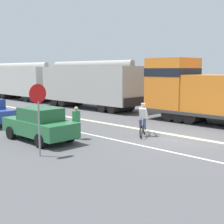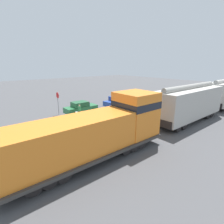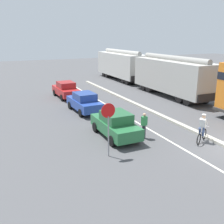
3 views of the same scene
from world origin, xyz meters
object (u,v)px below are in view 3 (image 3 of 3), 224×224
Objects in this scene: pedestrian_by_cars at (144,125)px; parked_car_green at (115,124)px; cyclist at (202,129)px; stop_sign at (108,120)px; hopper_car_middle at (121,65)px; parked_car_red at (66,90)px; hopper_car_lead at (172,76)px; parked_car_blue at (84,102)px.

parked_car_green is at bearing 146.14° from pedestrian_by_cars.
stop_sign reaches higher than cyclist.
pedestrian_by_cars is (3.00, 1.35, -1.18)m from stop_sign.
cyclist is 1.06× the size of pedestrian_by_cars.
cyclist is 5.98m from stop_sign.
hopper_car_middle reaches higher than cyclist.
pedestrian_by_cars is (1.40, -12.85, 0.03)m from parked_car_red.
stop_sign is 1.78× the size of pedestrian_by_cars.
parked_car_red is at bearing 105.91° from cyclist.
hopper_car_middle is 12.75m from parked_car_red.
hopper_car_lead reaches higher than stop_sign.
stop_sign is (-1.62, -8.49, 1.21)m from parked_car_blue.
hopper_car_lead is 11.01m from parked_car_red.
parked_car_green is (-10.26, -7.83, -1.26)m from hopper_car_lead.
cyclist reaches higher than parked_car_green.
hopper_car_middle reaches higher than parked_car_green.
hopper_car_lead reaches higher than parked_car_green.
hopper_car_lead is at bearing 40.84° from stop_sign.
stop_sign is 3.50m from pedestrian_by_cars.
parked_car_green is at bearing -90.41° from parked_car_red.
parked_car_blue is 1.48× the size of stop_sign.
hopper_car_lead is 15.57m from stop_sign.
hopper_car_middle reaches higher than parked_car_blue.
stop_sign is (-5.82, 0.59, 1.21)m from cyclist.
parked_car_red is at bearing 158.43° from hopper_car_lead.
parked_car_blue is 5.72m from parked_car_red.
hopper_car_lead is 11.60m from hopper_car_middle.
hopper_car_middle is at bearing 52.60° from parked_car_blue.
pedestrian_by_cars is at bearing 145.42° from cyclist.
cyclist reaches higher than parked_car_red.
parked_car_blue is at bearing 114.88° from cyclist.
cyclist is at bearing -34.58° from pedestrian_by_cars.
cyclist is (-5.96, -22.37, -1.26)m from hopper_car_middle.
parked_car_green is 2.45× the size of cyclist.
hopper_car_lead is 3.68× the size of stop_sign.
parked_car_blue is at bearing 101.01° from pedestrian_by_cars.
hopper_car_lead is 2.48× the size of parked_car_red.
pedestrian_by_cars is at bearing -33.86° from parked_car_green.
parked_car_green is 0.99× the size of parked_car_blue.
cyclist is at bearing -34.33° from parked_car_green.
parked_car_blue is 2.49× the size of cyclist.
parked_car_green is 5.21m from cyclist.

